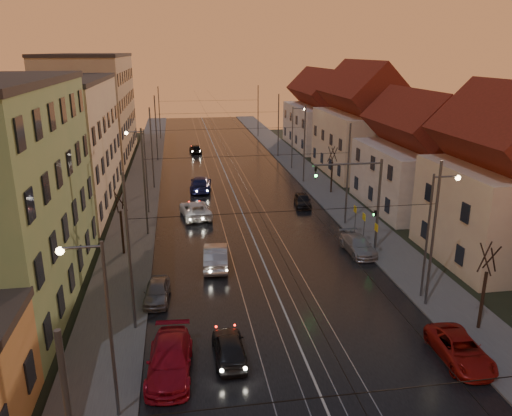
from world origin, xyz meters
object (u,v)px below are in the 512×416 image
driving_car_0 (229,347)px  street_lamp_2 (142,163)px  traffic_light_mast (366,193)px  parked_left_3 (157,291)px  driving_car_4 (196,149)px  parked_right_1 (358,245)px  driving_car_2 (195,210)px  driving_car_3 (201,184)px  parked_right_2 (303,200)px  driving_car_1 (216,256)px  parked_left_2 (170,360)px  street_lamp_3 (295,132)px  street_lamp_0 (101,316)px  parked_right_0 (460,349)px  street_lamp_1 (433,224)px

driving_car_0 → street_lamp_2: bearing=-78.2°
traffic_light_mast → parked_left_3: bearing=-159.7°
driving_car_0 → driving_car_4: driving_car_4 is taller
driving_car_0 → parked_right_1: 16.49m
driving_car_2 → driving_car_3: driving_car_3 is taller
parked_left_3 → parked_right_2: size_ratio=0.97×
driving_car_1 → parked_left_3: 6.09m
driving_car_0 → driving_car_1: (0.25, 11.38, 0.13)m
parked_left_2 → parked_left_3: (-0.83, 7.52, -0.11)m
street_lamp_3 → driving_car_4: street_lamp_3 is taller
driving_car_2 → parked_right_1: size_ratio=1.19×
street_lamp_2 → driving_car_3: (5.63, 7.41, -4.10)m
street_lamp_0 → traffic_light_mast: size_ratio=1.11×
driving_car_1 → parked_right_0: (11.09, -13.33, -0.16)m
street_lamp_3 → driving_car_4: (-12.23, 12.59, -4.22)m
street_lamp_0 → street_lamp_2: bearing=90.0°
street_lamp_2 → driving_car_1: bearing=-66.9°
driving_car_0 → driving_car_1: size_ratio=0.81×
parked_right_2 → street_lamp_0: bearing=-111.0°
driving_car_4 → parked_right_1: size_ratio=0.88×
street_lamp_3 → traffic_light_mast: (-1.11, -28.00, -0.29)m
driving_car_2 → parked_left_2: size_ratio=1.04×
driving_car_0 → driving_car_3: (0.26, 31.94, 0.13)m
parked_left_3 → parked_right_2: 22.34m
street_lamp_1 → parked_left_3: (-16.59, 2.27, -4.26)m
driving_car_1 → parked_left_3: bearing=53.4°
street_lamp_3 → driving_car_4: bearing=134.2°
parked_left_2 → parked_right_2: 28.27m
driving_car_4 → parked_right_2: 30.14m
traffic_light_mast → street_lamp_1: bearing=-82.1°
street_lamp_2 → parked_left_3: (1.62, -17.73, -4.26)m
parked_left_2 → parked_right_0: size_ratio=1.13×
traffic_light_mast → parked_left_2: bearing=-137.9°
parked_right_1 → parked_right_2: bearing=93.6°
street_lamp_2 → driving_car_3: street_lamp_2 is taller
traffic_light_mast → parked_left_3: size_ratio=1.96×
parked_left_3 → driving_car_1: bearing=53.1°
driving_car_1 → street_lamp_0: bearing=73.8°
driving_car_0 → driving_car_2: 22.73m
driving_car_0 → street_lamp_3: bearing=-108.1°
street_lamp_0 → driving_car_0: (5.37, 3.47, -4.23)m
traffic_light_mast → parked_right_0: bearing=-91.6°
street_lamp_0 → parked_right_1: street_lamp_0 is taller
parked_right_2 → driving_car_0: bearing=-104.4°
street_lamp_0 → traffic_light_mast: street_lamp_0 is taller
street_lamp_2 → parked_right_0: (16.70, -26.47, -4.26)m
traffic_light_mast → driving_car_1: size_ratio=1.50×
street_lamp_2 → traffic_light_mast: (17.10, -12.00, -0.29)m
street_lamp_1 → street_lamp_2: bearing=132.3°
street_lamp_0 → driving_car_4: size_ratio=2.05×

